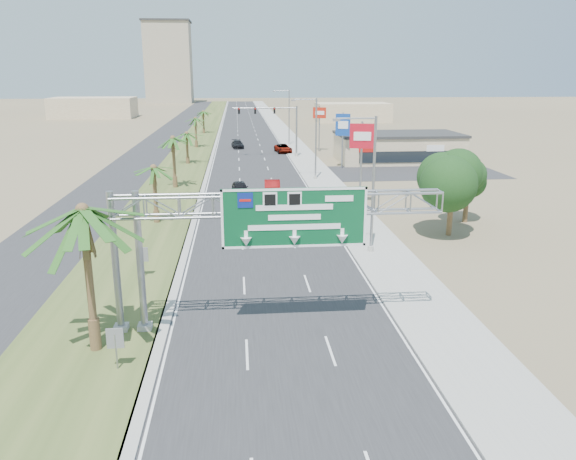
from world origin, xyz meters
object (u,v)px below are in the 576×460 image
at_px(car_far, 238,144).
at_px(sign_gantry, 262,215).
at_px(store_building, 398,148).
at_px(car_right_lane, 283,148).
at_px(signal_mast, 284,126).
at_px(car_mid_lane, 272,188).
at_px(pole_sign_red_near, 362,141).
at_px(pole_sign_red_far, 319,116).
at_px(palm_near, 82,211).
at_px(pole_sign_blue, 343,127).
at_px(car_left_lane, 240,188).

bearing_deg(car_far, sign_gantry, -95.87).
xyz_separation_m(store_building, car_right_lane, (-16.50, 11.34, -1.30)).
xyz_separation_m(sign_gantry, car_right_lane, (6.56, 67.41, -5.36)).
distance_m(signal_mast, car_mid_lane, 29.32).
height_order(signal_mast, car_mid_lane, signal_mast).
height_order(car_far, pole_sign_red_near, pole_sign_red_near).
distance_m(pole_sign_red_near, pole_sign_red_far, 41.09).
bearing_deg(car_right_lane, palm_near, -109.47).
distance_m(signal_mast, store_building, 18.08).
xyz_separation_m(pole_sign_red_near, pole_sign_blue, (2.46, 23.17, -0.80)).
xyz_separation_m(sign_gantry, car_left_lane, (-0.94, 34.05, -5.36)).
xyz_separation_m(sign_gantry, signal_mast, (6.23, 62.05, -1.21)).
bearing_deg(car_right_lane, pole_sign_blue, -75.21).
xyz_separation_m(car_far, pole_sign_blue, (14.57, -23.56, 5.05)).
relative_size(sign_gantry, pole_sign_red_far, 2.20).
bearing_deg(car_right_lane, pole_sign_red_far, 1.38).
xyz_separation_m(sign_gantry, store_building, (23.06, 56.07, -4.06)).
height_order(pole_sign_red_near, pole_sign_blue, pole_sign_red_near).
bearing_deg(signal_mast, pole_sign_red_far, 43.94).
relative_size(car_far, pole_sign_blue, 0.60).
bearing_deg(store_building, pole_sign_blue, -149.89).
bearing_deg(car_far, car_right_lane, -47.79).
relative_size(car_right_lane, car_far, 1.08).
xyz_separation_m(car_left_lane, car_right_lane, (7.50, 33.36, 0.00)).
bearing_deg(pole_sign_red_far, store_building, -50.26).
distance_m(palm_near, store_building, 66.04).
height_order(car_mid_lane, car_far, car_mid_lane).
height_order(car_mid_lane, car_right_lane, car_mid_lane).
bearing_deg(palm_near, car_mid_lane, 73.08).
bearing_deg(car_far, pole_sign_red_near, -82.18).
relative_size(car_right_lane, pole_sign_red_far, 0.66).
relative_size(palm_near, pole_sign_red_near, 1.00).
relative_size(car_mid_lane, car_right_lane, 0.97).
bearing_deg(car_far, pole_sign_red_far, -28.94).
xyz_separation_m(palm_near, car_far, (7.06, 76.00, -6.25)).
xyz_separation_m(signal_mast, car_left_lane, (-7.17, -28.00, -4.15)).
height_order(store_building, pole_sign_red_near, pole_sign_red_near).
distance_m(car_right_lane, pole_sign_blue, 18.94).
bearing_deg(pole_sign_blue, sign_gantry, -104.95).
relative_size(palm_near, car_mid_lane, 1.71).
bearing_deg(car_left_lane, signal_mast, 69.41).
bearing_deg(signal_mast, car_left_lane, -104.37).
distance_m(signal_mast, pole_sign_blue, 13.65).
distance_m(sign_gantry, pole_sign_red_near, 29.49).
bearing_deg(car_mid_lane, car_left_lane, 169.39).
bearing_deg(sign_gantry, store_building, 67.64).
distance_m(car_far, pole_sign_red_near, 48.63).
distance_m(palm_near, car_far, 76.59).
xyz_separation_m(signal_mast, car_right_lane, (0.33, 5.37, -4.15)).
xyz_separation_m(store_building, car_far, (-24.14, 18.00, -1.32)).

